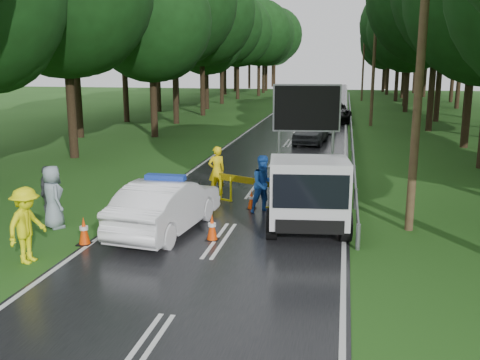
% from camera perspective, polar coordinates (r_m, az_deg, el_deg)
% --- Properties ---
extents(ground, '(160.00, 160.00, 0.00)m').
position_cam_1_polar(ground, '(14.78, -2.16, -6.49)').
color(ground, '#1C4012').
rests_on(ground, ground).
extents(road, '(7.00, 140.00, 0.02)m').
position_cam_1_polar(road, '(43.98, 6.82, 6.24)').
color(road, black).
rests_on(road, ground).
extents(guardrail, '(0.12, 60.06, 0.70)m').
position_cam_1_polar(guardrail, '(43.47, 11.71, 6.71)').
color(guardrail, gray).
rests_on(guardrail, ground).
extents(utility_pole_near, '(1.40, 0.24, 10.00)m').
position_cam_1_polar(utility_pole_near, '(15.72, 18.78, 12.80)').
color(utility_pole_near, '#452F20').
rests_on(utility_pole_near, ground).
extents(utility_pole_mid, '(1.40, 0.24, 10.00)m').
position_cam_1_polar(utility_pole_mid, '(41.64, 14.12, 12.57)').
color(utility_pole_mid, '#452F20').
rests_on(utility_pole_mid, ground).
extents(utility_pole_far, '(1.40, 0.24, 10.00)m').
position_cam_1_polar(utility_pole_far, '(67.62, 13.04, 12.51)').
color(utility_pole_far, '#452F20').
rests_on(utility_pole_far, ground).
extents(police_sedan, '(2.15, 4.79, 1.68)m').
position_cam_1_polar(police_sedan, '(15.45, -7.87, -2.77)').
color(police_sedan, white).
rests_on(police_sedan, ground).
extents(work_truck, '(2.82, 5.33, 4.08)m').
position_cam_1_polar(work_truck, '(16.02, 7.12, -0.94)').
color(work_truck, gray).
rests_on(work_truck, ground).
extents(barrier, '(2.18, 1.01, 0.98)m').
position_cam_1_polar(barrier, '(18.15, 0.76, -0.43)').
color(barrier, yellow).
rests_on(barrier, ground).
extents(officer, '(0.79, 0.74, 1.81)m').
position_cam_1_polar(officer, '(19.53, -2.51, 0.99)').
color(officer, yellow).
rests_on(officer, ground).
extents(civilian, '(1.16, 1.09, 1.89)m').
position_cam_1_polar(civilian, '(17.22, 2.58, -0.46)').
color(civilian, '#1B51B1').
rests_on(civilian, ground).
extents(bystander_left, '(0.85, 1.30, 1.89)m').
position_cam_1_polar(bystander_left, '(13.96, -21.80, -4.50)').
color(bystander_left, '#FCFF0D').
rests_on(bystander_left, ground).
extents(bystander_mid, '(0.61, 1.02, 1.63)m').
position_cam_1_polar(bystander_mid, '(17.85, -19.88, -1.16)').
color(bystander_mid, '#3C3F43').
rests_on(bystander_mid, ground).
extents(bystander_right, '(1.07, 1.06, 1.87)m').
position_cam_1_polar(bystander_right, '(16.57, -19.33, -1.73)').
color(bystander_right, '#8595A0').
rests_on(bystander_right, ground).
extents(queue_car_first, '(2.17, 4.43, 1.45)m').
position_cam_1_polar(queue_car_first, '(32.27, 7.59, 5.20)').
color(queue_car_first, '#3B3E42').
rests_on(queue_car_first, ground).
extents(queue_car_second, '(1.98, 4.82, 1.40)m').
position_cam_1_polar(queue_car_second, '(38.20, 8.80, 6.26)').
color(queue_car_second, '#9B9DA2').
rests_on(queue_car_second, ground).
extents(queue_car_third, '(3.25, 5.98, 1.59)m').
position_cam_1_polar(queue_car_third, '(44.15, 9.84, 7.20)').
color(queue_car_third, black).
rests_on(queue_car_third, ground).
extents(queue_car_fourth, '(1.83, 4.17, 1.33)m').
position_cam_1_polar(queue_car_fourth, '(50.17, 8.71, 7.72)').
color(queue_car_fourth, '#3C3E43').
rests_on(queue_car_fourth, ground).
extents(cone_near_left, '(0.37, 0.37, 0.78)m').
position_cam_1_polar(cone_near_left, '(14.95, -16.30, -5.26)').
color(cone_near_left, black).
rests_on(cone_near_left, ground).
extents(cone_center, '(0.35, 0.35, 0.75)m').
position_cam_1_polar(cone_center, '(14.72, -3.00, -5.10)').
color(cone_center, black).
rests_on(cone_center, ground).
extents(cone_far, '(0.31, 0.31, 0.66)m').
position_cam_1_polar(cone_far, '(17.75, 1.23, -2.12)').
color(cone_far, black).
rests_on(cone_far, ground).
extents(cone_left_mid, '(0.37, 0.37, 0.78)m').
position_cam_1_polar(cone_left_mid, '(17.20, -11.89, -2.68)').
color(cone_left_mid, black).
rests_on(cone_left_mid, ground).
extents(cone_right, '(0.35, 0.35, 0.73)m').
position_cam_1_polar(cone_right, '(15.74, 10.95, -4.16)').
color(cone_right, black).
rests_on(cone_right, ground).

